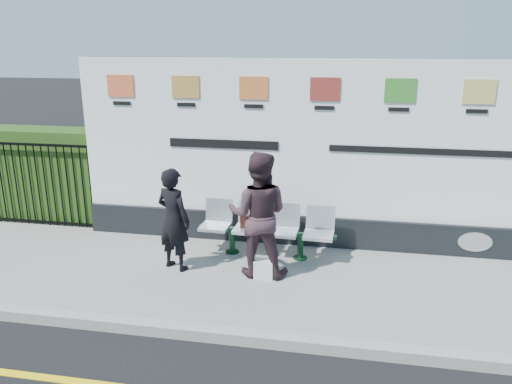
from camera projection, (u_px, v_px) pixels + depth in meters
pavement at (279, 281)px, 7.17m from camera, size 14.00×3.00×0.12m
kerb at (261, 339)px, 5.76m from camera, size 14.00×0.18×0.14m
billboard at (322, 168)px, 7.96m from camera, size 8.00×0.30×3.00m
hedge at (51, 174)px, 9.39m from camera, size 2.35×0.70×1.70m
railing at (38, 184)px, 8.99m from camera, size 2.05×0.06×1.54m
bench at (266, 242)px, 7.82m from camera, size 2.11×0.63×0.45m
woman_left at (174, 219)px, 7.23m from camera, size 0.66×0.56×1.53m
woman_right at (258, 215)px, 7.02m from camera, size 0.90×0.71×1.81m
handbag_brown at (249, 221)px, 7.78m from camera, size 0.27×0.13×0.20m
carrier_bag_white at (264, 269)px, 7.10m from camera, size 0.27×0.16×0.27m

